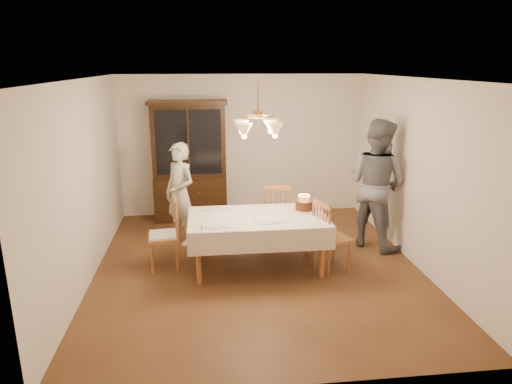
{
  "coord_description": "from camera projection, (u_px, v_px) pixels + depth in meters",
  "views": [
    {
      "loc": [
        -0.7,
        -5.9,
        2.8
      ],
      "look_at": [
        0.0,
        0.2,
        1.05
      ],
      "focal_mm": 32.0,
      "sensor_mm": 36.0,
      "label": 1
    }
  ],
  "objects": [
    {
      "name": "chandelier",
      "position": [
        258.0,
        128.0,
        5.94
      ],
      "size": [
        0.62,
        0.62,
        0.73
      ],
      "color": "#BF8C3F",
      "rests_on": "ground"
    },
    {
      "name": "ground",
      "position": [
        258.0,
        267.0,
        6.48
      ],
      "size": [
        5.0,
        5.0,
        0.0
      ],
      "primitive_type": "plane",
      "color": "#512D17",
      "rests_on": "ground"
    },
    {
      "name": "chair_right_end",
      "position": [
        331.0,
        239.0,
        6.3
      ],
      "size": [
        0.54,
        0.55,
        1.0
      ],
      "color": "#98532C",
      "rests_on": "ground"
    },
    {
      "name": "birthday_cake",
      "position": [
        304.0,
        206.0,
        6.5
      ],
      "size": [
        0.3,
        0.3,
        0.23
      ],
      "color": "white",
      "rests_on": "dining_table"
    },
    {
      "name": "chair_far_side",
      "position": [
        277.0,
        217.0,
        7.23
      ],
      "size": [
        0.49,
        0.47,
        1.0
      ],
      "color": "#98532C",
      "rests_on": "ground"
    },
    {
      "name": "dining_table",
      "position": [
        258.0,
        221.0,
        6.29
      ],
      "size": [
        1.9,
        1.1,
        0.76
      ],
      "color": "#98532C",
      "rests_on": "ground"
    },
    {
      "name": "place_setting_far_left",
      "position": [
        215.0,
        209.0,
        6.54
      ],
      "size": [
        0.38,
        0.23,
        0.02
      ],
      "color": "white",
      "rests_on": "dining_table"
    },
    {
      "name": "place_setting_near_right",
      "position": [
        269.0,
        221.0,
        6.06
      ],
      "size": [
        0.4,
        0.25,
        0.02
      ],
      "color": "white",
      "rests_on": "dining_table"
    },
    {
      "name": "adult_in_grey",
      "position": [
        376.0,
        184.0,
        6.99
      ],
      "size": [
        1.19,
        1.23,
        2.0
      ],
      "primitive_type": "imported",
      "rotation": [
        0.0,
        0.0,
        2.22
      ],
      "color": "slate",
      "rests_on": "ground"
    },
    {
      "name": "room_shell",
      "position": [
        258.0,
        158.0,
        6.05
      ],
      "size": [
        5.0,
        5.0,
        5.0
      ],
      "color": "white",
      "rests_on": "ground"
    },
    {
      "name": "place_setting_near_left",
      "position": [
        215.0,
        226.0,
        5.87
      ],
      "size": [
        0.37,
        0.23,
        0.02
      ],
      "color": "white",
      "rests_on": "dining_table"
    },
    {
      "name": "chair_left_end",
      "position": [
        164.0,
        237.0,
        6.36
      ],
      "size": [
        0.46,
        0.48,
        1.0
      ],
      "color": "#98532C",
      "rests_on": "ground"
    },
    {
      "name": "china_hutch",
      "position": [
        190.0,
        163.0,
        8.24
      ],
      "size": [
        1.38,
        0.54,
        2.16
      ],
      "color": "black",
      "rests_on": "ground"
    },
    {
      "name": "elderly_woman",
      "position": [
        180.0,
        194.0,
        7.17
      ],
      "size": [
        0.68,
        0.7,
        1.62
      ],
      "primitive_type": "imported",
      "rotation": [
        0.0,
        0.0,
        -0.84
      ],
      "color": "beige",
      "rests_on": "ground"
    }
  ]
}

